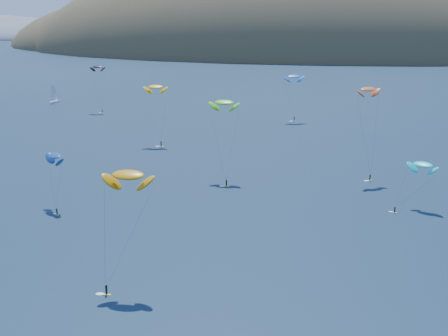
% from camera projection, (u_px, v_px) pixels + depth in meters
% --- Properties ---
extents(island, '(730.00, 300.00, 210.00)m').
position_uv_depth(island, '(338.00, 60.00, 620.79)').
color(island, '#3D3526').
rests_on(island, ground).
extents(sailboat, '(8.11, 6.94, 9.82)m').
position_uv_depth(sailboat, '(54.00, 101.00, 312.90)').
color(sailboat, white).
rests_on(sailboat, ground).
extents(kitesurfer_1, '(8.50, 8.89, 22.68)m').
position_uv_depth(kitesurfer_1, '(156.00, 87.00, 223.23)').
color(kitesurfer_1, '#F4F51B').
rests_on(kitesurfer_1, ground).
extents(kitesurfer_2, '(9.43, 9.28, 23.34)m').
position_uv_depth(kitesurfer_2, '(128.00, 175.00, 112.99)').
color(kitesurfer_2, '#F4F51B').
rests_on(kitesurfer_2, ground).
extents(kitesurfer_3, '(8.93, 14.03, 24.47)m').
position_uv_depth(kitesurfer_3, '(224.00, 103.00, 181.06)').
color(kitesurfer_3, '#F4F51B').
rests_on(kitesurfer_3, ground).
extents(kitesurfer_4, '(9.09, 6.44, 21.10)m').
position_uv_depth(kitesurfer_4, '(294.00, 77.00, 264.61)').
color(kitesurfer_4, '#F4F51B').
rests_on(kitesurfer_4, ground).
extents(kitesurfer_5, '(11.82, 10.26, 13.19)m').
position_uv_depth(kitesurfer_5, '(423.00, 165.00, 156.81)').
color(kitesurfer_5, '#F4F51B').
rests_on(kitesurfer_5, ground).
extents(kitesurfer_9, '(8.27, 8.85, 28.10)m').
position_uv_depth(kitesurfer_9, '(368.00, 89.00, 179.57)').
color(kitesurfer_9, '#F4F51B').
rests_on(kitesurfer_9, ground).
extents(kitesurfer_10, '(8.15, 12.10, 15.24)m').
position_uv_depth(kitesurfer_10, '(55.00, 156.00, 157.24)').
color(kitesurfer_10, '#F4F51B').
rests_on(kitesurfer_10, ground).
extents(kitesurfer_12, '(7.21, 7.56, 22.23)m').
position_uv_depth(kitesurfer_12, '(98.00, 67.00, 285.73)').
color(kitesurfer_12, '#F4F51B').
rests_on(kitesurfer_12, ground).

